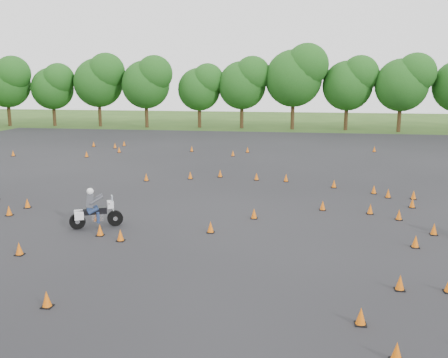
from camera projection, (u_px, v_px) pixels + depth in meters
name	position (u px, v px, depth m)	size (l,w,h in m)	color
ground	(210.00, 225.00, 21.58)	(140.00, 140.00, 0.00)	#2D5119
asphalt_pad	(230.00, 193.00, 27.39)	(62.00, 62.00, 0.00)	black
treeline	(300.00, 92.00, 54.11)	(87.18, 32.37, 10.53)	#1A4B15
traffic_cones	(234.00, 188.00, 27.59)	(36.34, 33.23, 0.45)	#DA5C09
rider_grey	(96.00, 208.00, 21.01)	(2.22, 0.68, 1.71)	#414249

